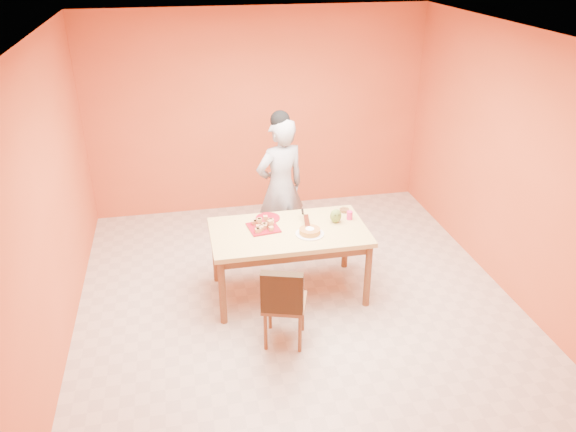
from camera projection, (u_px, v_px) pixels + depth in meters
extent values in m
plane|color=#B8AD9D|center=(298.00, 305.00, 5.86)|extent=(5.00, 5.00, 0.00)
plane|color=white|center=(301.00, 37.00, 4.66)|extent=(5.00, 5.00, 0.00)
plane|color=#D55931|center=(259.00, 113.00, 7.45)|extent=(4.50, 0.00, 4.50)
plane|color=#D55931|center=(46.00, 207.00, 4.86)|extent=(0.00, 5.00, 5.00)
plane|color=#D55931|center=(517.00, 169.00, 5.66)|extent=(0.00, 5.00, 5.00)
cube|color=#D2BC6E|center=(289.00, 232.00, 5.75)|extent=(1.60, 0.90, 0.05)
cube|color=brown|center=(289.00, 239.00, 5.78)|extent=(1.48, 0.78, 0.10)
cylinder|color=brown|center=(222.00, 292.00, 5.44)|extent=(0.07, 0.07, 0.71)
cylinder|color=brown|center=(215.00, 253.00, 6.13)|extent=(0.07, 0.07, 0.71)
cylinder|color=brown|center=(368.00, 276.00, 5.71)|extent=(0.07, 0.07, 0.71)
cylinder|color=brown|center=(345.00, 240.00, 6.39)|extent=(0.07, 0.07, 0.71)
imported|color=#9A9A9D|center=(281.00, 188.00, 6.51)|extent=(0.70, 0.57, 1.67)
cube|color=maroon|center=(263.00, 228.00, 5.76)|extent=(0.34, 0.34, 0.02)
cylinder|color=maroon|center=(268.00, 218.00, 5.96)|extent=(0.28, 0.28, 0.02)
cylinder|color=silver|center=(310.00, 234.00, 5.65)|extent=(0.35, 0.35, 0.01)
cylinder|color=gold|center=(310.00, 231.00, 5.64)|extent=(0.23, 0.23, 0.05)
cube|color=silver|center=(307.00, 220.00, 5.78)|extent=(0.09, 0.28, 0.01)
ellipsoid|color=olive|center=(336.00, 216.00, 5.85)|extent=(0.14, 0.12, 0.15)
cylinder|color=#D41F63|center=(350.00, 215.00, 5.94)|extent=(0.06, 0.06, 0.09)
cylinder|color=#3C1D10|center=(344.00, 210.00, 6.11)|extent=(0.13, 0.13, 0.03)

